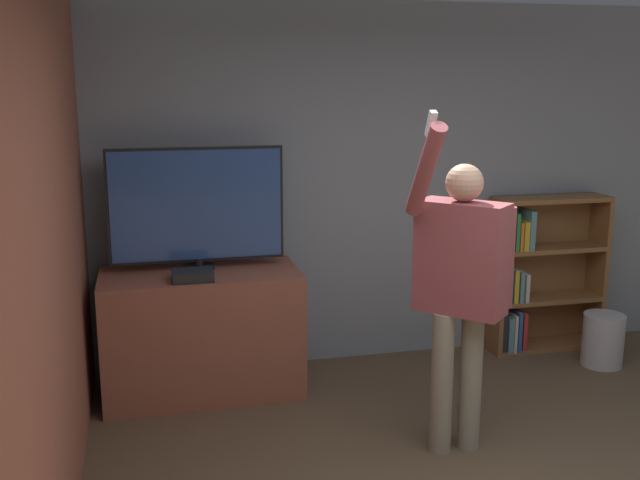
% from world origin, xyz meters
% --- Properties ---
extents(wall_back, '(6.10, 0.06, 2.70)m').
position_xyz_m(wall_back, '(0.00, 2.70, 1.35)').
color(wall_back, gray).
rests_on(wall_back, ground_plane).
extents(wall_side_brick, '(0.06, 4.27, 2.70)m').
position_xyz_m(wall_side_brick, '(-2.08, 1.34, 1.35)').
color(wall_side_brick, '#93513D').
rests_on(wall_side_brick, ground_plane).
extents(tv_ledge, '(1.34, 0.68, 0.86)m').
position_xyz_m(tv_ledge, '(-1.30, 2.28, 0.43)').
color(tv_ledge, '#93513D').
rests_on(tv_ledge, ground_plane).
extents(television, '(1.18, 0.22, 0.84)m').
position_xyz_m(television, '(-1.30, 2.35, 1.30)').
color(television, black).
rests_on(television, tv_ledge).
extents(game_console, '(0.26, 0.20, 0.07)m').
position_xyz_m(game_console, '(-1.36, 2.08, 0.89)').
color(game_console, black).
rests_on(game_console, tv_ledge).
extents(bookshelf, '(0.93, 0.28, 1.24)m').
position_xyz_m(bookshelf, '(1.36, 2.52, 0.60)').
color(bookshelf, brown).
rests_on(bookshelf, ground_plane).
extents(person, '(0.64, 0.58, 1.99)m').
position_xyz_m(person, '(0.07, 1.08, 1.04)').
color(person, gray).
rests_on(person, ground_plane).
extents(waste_bin, '(0.31, 0.31, 0.40)m').
position_xyz_m(waste_bin, '(1.70, 2.05, 0.20)').
color(waste_bin, '#B7B7BC').
rests_on(waste_bin, ground_plane).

